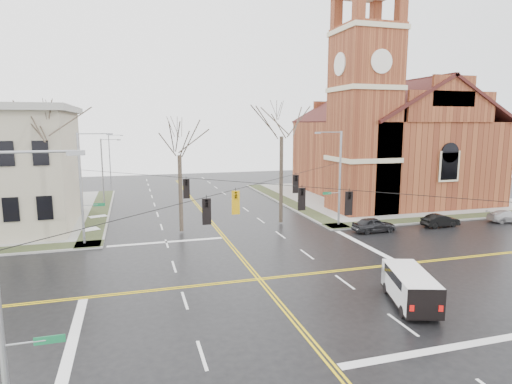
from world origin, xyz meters
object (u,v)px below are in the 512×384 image
object	(u,v)px
signal_pole_sw	(3,293)
parked_car_a	(374,225)
cargo_van	(409,285)
signal_pole_ne	(338,176)
tree_ne	(282,131)
parked_car_b	(440,221)
streetlight_north_a	(104,170)
tree_nw_far	(53,133)
church	(384,134)
tree_nw_near	(179,150)
streetlight_north_b	(111,157)
signal_pole_nw	(83,185)
parked_car_c	(508,216)

from	to	relation	value
signal_pole_sw	parked_car_a	bearing A→B (deg)	38.90
signal_pole_sw	cargo_van	distance (m)	19.38
signal_pole_ne	cargo_van	xyz separation A→B (m)	(-4.50, -17.40, -3.85)
cargo_van	tree_ne	size ratio (longest dim) A/B	0.41
signal_pole_sw	parked_car_b	size ratio (longest dim) A/B	2.42
tree_ne	signal_pole_sw	bearing A→B (deg)	-124.82
streetlight_north_a	signal_pole_ne	bearing A→B (deg)	-36.90
signal_pole_ne	tree_nw_far	distance (m)	25.42
church	tree_nw_near	distance (m)	30.41
signal_pole_sw	streetlight_north_b	world-z (taller)	signal_pole_sw
church	parked_car_b	bearing A→B (deg)	-103.64
streetlight_north_a	tree_nw_near	xyz separation A→B (m)	(7.27, -14.69, 3.05)
church	signal_pole_sw	distance (m)	51.29
parked_car_b	signal_pole_nw	bearing A→B (deg)	82.65
signal_pole_sw	tree_ne	size ratio (longest dim) A/B	0.71
parked_car_c	parked_car_b	bearing A→B (deg)	97.21
signal_pole_sw	parked_car_a	size ratio (longest dim) A/B	2.27
tree_nw_far	parked_car_a	bearing A→B (deg)	-11.10
streetlight_north_b	parked_car_c	world-z (taller)	streetlight_north_b
signal_pole_nw	streetlight_north_a	distance (m)	16.52
church	parked_car_a	distance (m)	21.19
streetlight_north_b	parked_car_a	world-z (taller)	streetlight_north_b
signal_pole_nw	parked_car_a	world-z (taller)	signal_pole_nw
parked_car_a	parked_car_b	world-z (taller)	parked_car_a
parked_car_a	tree_ne	size ratio (longest dim) A/B	0.31
signal_pole_ne	parked_car_a	distance (m)	5.64
tree_nw_near	church	bearing A→B (deg)	22.16
church	parked_car_a	world-z (taller)	church
streetlight_north_a	parked_car_a	xyz separation A→B (m)	(24.20, -19.43, -3.79)
church	streetlight_north_a	distance (m)	35.78
streetlight_north_a	tree_nw_far	xyz separation A→B (m)	(-2.99, -14.10, 4.60)
signal_pole_ne	tree_ne	size ratio (longest dim) A/B	0.71
streetlight_north_a	parked_car_b	bearing A→B (deg)	-31.75
signal_pole_sw	streetlight_north_a	xyz separation A→B (m)	(0.67, 39.50, -0.48)
signal_pole_nw	parked_car_c	world-z (taller)	signal_pole_nw
parked_car_a	tree_nw_far	size ratio (longest dim) A/B	0.32
church	parked_car_b	xyz separation A→B (m)	(-3.95, -16.26, -7.82)
parked_car_c	cargo_van	bearing A→B (deg)	131.60
tree_ne	tree_nw_near	bearing A→B (deg)	-175.27
cargo_van	streetlight_north_a	bearing A→B (deg)	135.27
parked_car_a	signal_pole_nw	bearing A→B (deg)	83.06
cargo_van	parked_car_a	world-z (taller)	cargo_van
parked_car_c	tree_nw_far	world-z (taller)	tree_nw_far
streetlight_north_b	parked_car_a	bearing A→B (deg)	-58.47
parked_car_b	parked_car_a	bearing A→B (deg)	87.59
parked_car_b	tree_nw_near	xyz separation A→B (m)	(-24.21, 4.79, 6.91)
signal_pole_nw	signal_pole_sw	bearing A→B (deg)	-90.00
streetlight_north_b	parked_car_c	size ratio (longest dim) A/B	1.99
signal_pole_nw	streetlight_north_b	bearing A→B (deg)	88.95
signal_pole_sw	cargo_van	xyz separation A→B (m)	(18.14, 5.60, -3.85)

